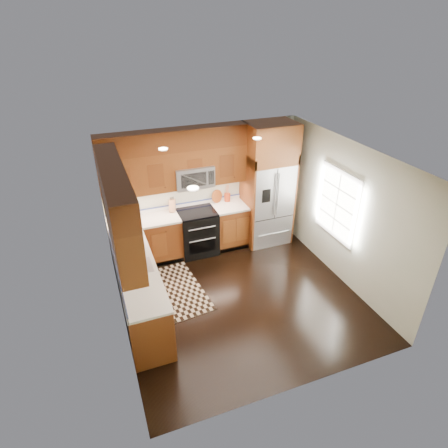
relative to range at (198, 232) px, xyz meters
name	(u,v)px	position (x,y,z in m)	size (l,w,h in m)	color
ground	(240,296)	(0.25, -1.67, -0.47)	(4.00, 4.00, 0.00)	black
wall_back	(203,187)	(0.25, 0.33, 0.83)	(4.00, 0.02, 2.60)	beige
wall_left	(115,259)	(-1.75, -1.67, 0.83)	(0.02, 4.00, 2.60)	beige
wall_right	(344,213)	(2.25, -1.67, 0.83)	(0.02, 4.00, 2.60)	beige
window	(337,204)	(2.23, -1.47, 0.93)	(0.04, 1.10, 1.30)	white
base_cabinets	(159,263)	(-0.98, -0.77, -0.02)	(2.85, 3.00, 0.90)	maroon
countertop	(163,236)	(-0.84, -0.65, 0.45)	(2.86, 3.01, 0.04)	silver
upper_cabinets	(153,178)	(-0.90, -0.58, 1.56)	(2.85, 3.00, 1.15)	brown
range	(198,232)	(0.00, 0.00, 0.00)	(0.76, 0.67, 0.95)	black
microwave	(193,176)	(0.00, 0.13, 1.19)	(0.76, 0.40, 0.42)	#B2B2B7
refrigerator	(268,185)	(1.55, -0.04, 0.83)	(0.98, 0.75, 2.60)	#B2B2B7
sink_faucet	(133,264)	(-1.48, -1.44, 0.52)	(0.54, 0.44, 0.37)	#B2B2B7
rug	(175,291)	(-0.79, -1.11, -0.46)	(0.94, 1.57, 0.01)	black
knife_block	(172,205)	(-0.44, 0.21, 0.60)	(0.16, 0.18, 0.31)	tan
utensil_crock	(227,196)	(0.76, 0.25, 0.60)	(0.14, 0.14, 0.37)	#9C3113
cutting_board	(217,202)	(0.53, 0.27, 0.48)	(0.28, 0.28, 0.02)	brown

